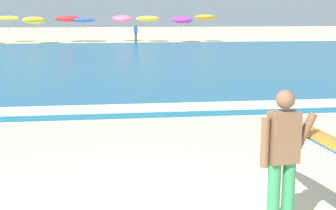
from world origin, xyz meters
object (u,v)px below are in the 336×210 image
beach_umbrella_4 (83,20)px  beach_umbrella_1 (8,18)px  beach_umbrella_2 (34,20)px  beach_umbrella_6 (148,19)px  surfer_with_board (303,148)px  beach_umbrella_3 (68,19)px  beach_umbrella_5 (123,19)px  beach_umbrella_8 (205,17)px  beachgoer_near_row_left (136,33)px  beach_umbrella_7 (182,20)px

beach_umbrella_4 → beach_umbrella_1: bearing=174.8°
beach_umbrella_2 → beach_umbrella_6: 9.59m
surfer_with_board → beach_umbrella_6: beach_umbrella_6 is taller
beach_umbrella_6 → beach_umbrella_3: bearing=173.0°
beach_umbrella_3 → beach_umbrella_5: 4.84m
beach_umbrella_2 → beach_umbrella_4: size_ratio=1.04×
beach_umbrella_3 → beach_umbrella_4: (1.27, -0.20, -0.12)m
beach_umbrella_6 → beach_umbrella_8: 5.00m
beach_umbrella_1 → beach_umbrella_8: size_ratio=0.95×
beach_umbrella_1 → beach_umbrella_2: 3.31m
beach_umbrella_2 → beach_umbrella_4: 4.24m
beach_umbrella_2 → beach_umbrella_1: bearing=138.3°
surfer_with_board → beach_umbrella_5: beach_umbrella_5 is taller
beach_umbrella_4 → beachgoer_near_row_left: beach_umbrella_4 is taller
beach_umbrella_3 → beach_umbrella_8: size_ratio=0.95×
beach_umbrella_5 → beach_umbrella_6: 2.59m
beach_umbrella_5 → beach_umbrella_7: bearing=-24.5°
beach_umbrella_1 → beach_umbrella_2: size_ratio=1.02×
surfer_with_board → beach_umbrella_5: size_ratio=1.11×
beach_umbrella_6 → beachgoer_near_row_left: size_ratio=1.45×
beach_umbrella_8 → beachgoer_near_row_left: (-6.15, -1.19, -1.31)m
beach_umbrella_4 → beach_umbrella_5: size_ratio=0.92×
beach_umbrella_1 → beachgoer_near_row_left: bearing=-15.5°
beach_umbrella_4 → beach_umbrella_7: size_ratio=0.97×
beach_umbrella_4 → beach_umbrella_6: size_ratio=0.96×
surfer_with_board → beach_umbrella_2: 36.97m
beach_umbrella_1 → beach_umbrella_2: bearing=-41.7°
beach_umbrella_5 → beach_umbrella_7: (5.00, -2.28, -0.09)m
beach_umbrella_5 → beach_umbrella_6: bearing=-35.5°
beach_umbrella_3 → beach_umbrella_8: (11.86, -1.44, 0.12)m
beach_umbrella_5 → beachgoer_near_row_left: bearing=-74.4°
beach_umbrella_6 → beach_umbrella_4: bearing=173.5°
beach_umbrella_5 → beach_umbrella_6: beach_umbrella_5 is taller
beach_umbrella_1 → beach_umbrella_2: beach_umbrella_1 is taller
beach_umbrella_2 → beach_umbrella_6: same height
beach_umbrella_1 → beach_umbrella_8: 17.08m
beachgoer_near_row_left → beach_umbrella_1: bearing=164.5°
beach_umbrella_5 → beach_umbrella_8: size_ratio=0.98×
beachgoer_near_row_left → beach_umbrella_4: bearing=151.3°
beach_umbrella_1 → beach_umbrella_5: (9.90, 0.29, -0.07)m
beach_umbrella_5 → beachgoer_near_row_left: (0.92, -3.29, -1.17)m
beach_umbrella_3 → beach_umbrella_2: bearing=-145.4°
surfer_with_board → beach_umbrella_7: bearing=82.8°
beach_umbrella_4 → beach_umbrella_8: bearing=-6.7°
surfer_with_board → beachgoer_near_row_left: (0.50, 35.30, -0.19)m
beach_umbrella_7 → beach_umbrella_8: 2.09m
surfer_with_board → beach_umbrella_2: (-7.86, 36.11, 0.90)m
beach_umbrella_1 → beach_umbrella_3: 5.13m
beachgoer_near_row_left → beach_umbrella_8: bearing=11.0°
beach_umbrella_1 → surfer_with_board: bearing=-74.9°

